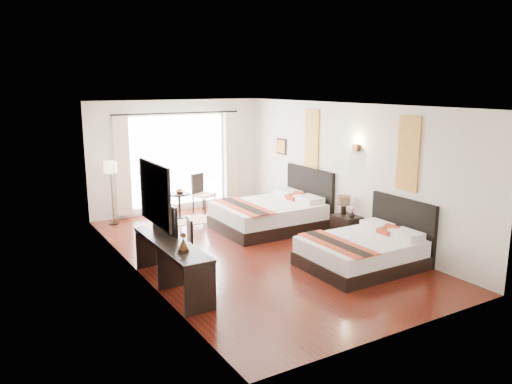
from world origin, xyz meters
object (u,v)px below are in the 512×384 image
side_table (179,205)px  fruit_bowl (180,192)px  console_desk (172,265)px  table_lamp (344,202)px  desk_chair (181,253)px  bed_near (365,250)px  nightstand (346,228)px  bed_far (272,214)px  floor_lamp (111,171)px  window_chair (203,201)px  vase (352,216)px  television (159,218)px

side_table → fruit_bowl: (0.01, -0.02, 0.33)m
console_desk → side_table: bearing=66.3°
table_lamp → desk_chair: table_lamp is taller
bed_near → side_table: bearing=108.2°
bed_near → nightstand: size_ratio=3.69×
bed_far → table_lamp: bed_far is taller
floor_lamp → side_table: (1.53, -0.24, -0.93)m
bed_near → fruit_bowl: (-1.56, 4.74, 0.34)m
bed_near → fruit_bowl: size_ratio=9.90×
fruit_bowl → bed_near: bearing=-71.8°
desk_chair → window_chair: size_ratio=0.91×
console_desk → floor_lamp: 4.24m
vase → window_chair: 4.09m
bed_near → television: television is taller
bed_near → console_desk: (-3.29, 0.85, 0.08)m
nightstand → desk_chair: bearing=176.2°
table_lamp → fruit_bowl: (-2.31, 3.27, -0.15)m
console_desk → window_chair: (2.43, 4.08, -0.08)m
side_table → desk_chair: bearing=-111.7°
vase → fruit_bowl: size_ratio=0.66×
desk_chair → bed_near: bearing=164.1°
nightstand → side_table: side_table is taller
floor_lamp → nightstand: bearing=-43.9°
bed_near → vase: bed_near is taller
television → floor_lamp: floor_lamp is taller
television → window_chair: bearing=-40.3°
bed_near → window_chair: bed_near is taller
nightstand → television: television is taller
television → bed_near: bearing=-119.2°
television → fruit_bowl: (1.71, 3.34, -0.37)m
desk_chair → nightstand: bearing=-170.9°
side_table → window_chair: bearing=13.0°
vase → window_chair: window_chair is taller
table_lamp → side_table: bearing=125.1°
bed_far → window_chair: bed_far is taller
bed_near → window_chair: bearing=99.9°
bed_far → floor_lamp: 3.78m
console_desk → desk_chair: 0.85m
nightstand → desk_chair: size_ratio=0.61×
table_lamp → console_desk: table_lamp is taller
side_table → nightstand: bearing=-56.4°
table_lamp → window_chair: 3.84m
nightstand → fruit_bowl: 4.12m
bed_far → window_chair: bearing=109.4°
nightstand → television: size_ratio=0.63×
vase → floor_lamp: size_ratio=0.09×
table_lamp → desk_chair: bearing=178.5°
television → window_chair: size_ratio=0.89×
table_lamp → window_chair: bearing=114.9°
table_lamp → side_table: (-2.31, 3.29, -0.48)m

